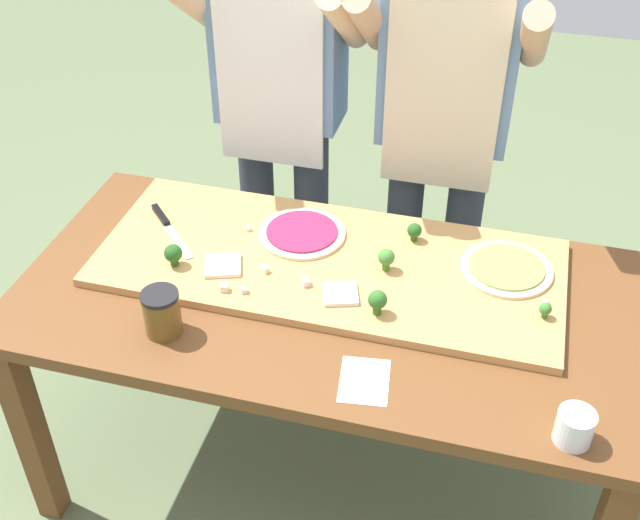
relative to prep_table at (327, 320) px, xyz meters
name	(u,v)px	position (x,y,z in m)	size (l,w,h in m)	color
ground_plane	(326,471)	(0.00, 0.00, -0.66)	(8.00, 8.00, 0.00)	#60704C
prep_table	(327,320)	(0.00, 0.00, 0.00)	(1.68, 0.84, 0.75)	brown
cutting_board	(329,263)	(-0.03, 0.12, 0.11)	(1.29, 0.53, 0.02)	tan
chefs_knife	(166,224)	(-0.53, 0.15, 0.13)	(0.22, 0.22, 0.02)	#B7BABF
pizza_whole_beet_magenta	(302,233)	(-0.13, 0.21, 0.13)	(0.25, 0.25, 0.02)	beige
pizza_whole_pesto_green	(507,268)	(0.45, 0.20, 0.13)	(0.25, 0.25, 0.02)	beige
pizza_slice_near_right	(341,294)	(0.04, -0.03, 0.13)	(0.09, 0.09, 0.01)	silver
pizza_slice_near_left	(223,266)	(-0.30, 0.01, 0.13)	(0.10, 0.10, 0.01)	silver
broccoli_floret_front_mid	(414,231)	(0.18, 0.27, 0.15)	(0.04, 0.04, 0.05)	#2C5915
broccoli_floret_front_left	(386,258)	(0.13, 0.11, 0.16)	(0.05, 0.05, 0.07)	#487A23
broccoli_floret_back_mid	(545,309)	(0.56, 0.03, 0.15)	(0.03, 0.03, 0.04)	#3F7220
broccoli_floret_back_right	(173,254)	(-0.43, -0.02, 0.16)	(0.05, 0.05, 0.07)	#2C5915
broccoli_floret_back_left	(378,301)	(0.15, -0.07, 0.16)	(0.05, 0.05, 0.07)	#366618
cheese_crumble_a	(248,229)	(-0.29, 0.19, 0.13)	(0.01, 0.01, 0.01)	white
cheese_crumble_b	(244,290)	(-0.21, -0.08, 0.13)	(0.02, 0.02, 0.02)	silver
cheese_crumble_c	(546,302)	(0.56, 0.08, 0.13)	(0.01, 0.01, 0.01)	silver
cheese_crumble_d	(224,288)	(-0.26, -0.09, 0.13)	(0.02, 0.02, 0.02)	silver
cheese_crumble_e	(265,269)	(-0.18, 0.02, 0.13)	(0.02, 0.02, 0.02)	white
cheese_crumble_f	(306,282)	(-0.06, -0.01, 0.13)	(0.02, 0.02, 0.02)	silver
flour_cup	(574,429)	(0.64, -0.34, 0.13)	(0.08, 0.08, 0.08)	white
sauce_jar	(162,313)	(-0.36, -0.25, 0.16)	(0.10, 0.10, 0.12)	brown
recipe_note	(364,381)	(0.17, -0.29, 0.10)	(0.12, 0.15, 0.00)	white
cook_left	(280,91)	(-0.33, 0.66, 0.34)	(0.54, 0.39, 1.67)	#333847
cook_right	(444,111)	(0.20, 0.66, 0.34)	(0.54, 0.39, 1.67)	#333847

